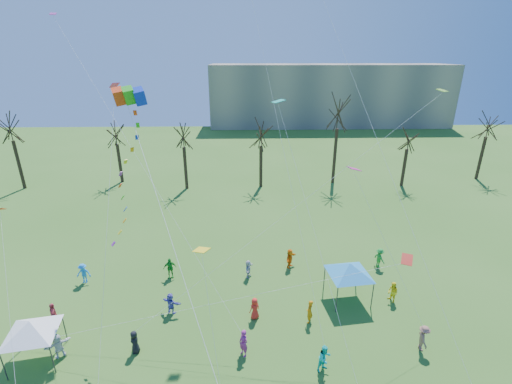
{
  "coord_description": "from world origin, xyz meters",
  "views": [
    {
      "loc": [
        0.72,
        -11.78,
        17.56
      ],
      "look_at": [
        1.17,
        5.0,
        11.0
      ],
      "focal_mm": 25.0,
      "sensor_mm": 36.0,
      "label": 1
    }
  ],
  "objects_px": {
    "distant_building": "(329,95)",
    "canopy_tent_white": "(31,327)",
    "canopy_tent_blue": "(349,269)",
    "big_box_kite": "(131,183)"
  },
  "relations": [
    {
      "from": "distant_building",
      "to": "canopy_tent_white",
      "type": "distance_m",
      "value": 84.17
    },
    {
      "from": "distant_building",
      "to": "canopy_tent_white",
      "type": "height_order",
      "value": "distant_building"
    },
    {
      "from": "distant_building",
      "to": "canopy_tent_white",
      "type": "bearing_deg",
      "value": -113.97
    },
    {
      "from": "canopy_tent_white",
      "to": "canopy_tent_blue",
      "type": "distance_m",
      "value": 21.06
    },
    {
      "from": "big_box_kite",
      "to": "canopy_tent_white",
      "type": "bearing_deg",
      "value": -148.29
    },
    {
      "from": "big_box_kite",
      "to": "canopy_tent_white",
      "type": "xyz_separation_m",
      "value": [
        -5.78,
        -3.57,
        -7.71
      ]
    },
    {
      "from": "distant_building",
      "to": "canopy_tent_blue",
      "type": "xyz_separation_m",
      "value": [
        -13.74,
        -71.47,
        -4.85
      ]
    },
    {
      "from": "distant_building",
      "to": "canopy_tent_white",
      "type": "xyz_separation_m",
      "value": [
        -34.13,
        -76.78,
        -5.02
      ]
    },
    {
      "from": "canopy_tent_white",
      "to": "canopy_tent_blue",
      "type": "bearing_deg",
      "value": 14.59
    },
    {
      "from": "big_box_kite",
      "to": "canopy_tent_white",
      "type": "relative_size",
      "value": 5.26
    }
  ]
}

